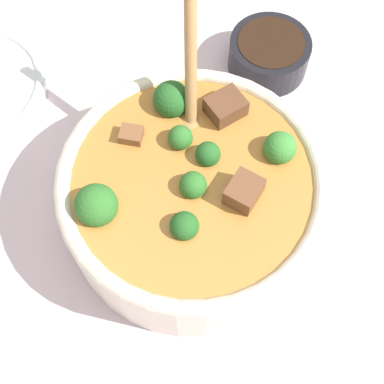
% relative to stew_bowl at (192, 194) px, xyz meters
% --- Properties ---
extents(ground_plane, '(4.00, 4.00, 0.00)m').
position_rel_stew_bowl_xyz_m(ground_plane, '(-0.00, -0.00, -0.06)').
color(ground_plane, silver).
extents(stew_bowl, '(0.28, 0.27, 0.24)m').
position_rel_stew_bowl_xyz_m(stew_bowl, '(0.00, 0.00, 0.00)').
color(stew_bowl, beige).
rests_on(stew_bowl, ground_plane).
extents(condiment_bowl, '(0.10, 0.10, 0.05)m').
position_rel_stew_bowl_xyz_m(condiment_bowl, '(0.20, -0.11, -0.03)').
color(condiment_bowl, black).
rests_on(condiment_bowl, ground_plane).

